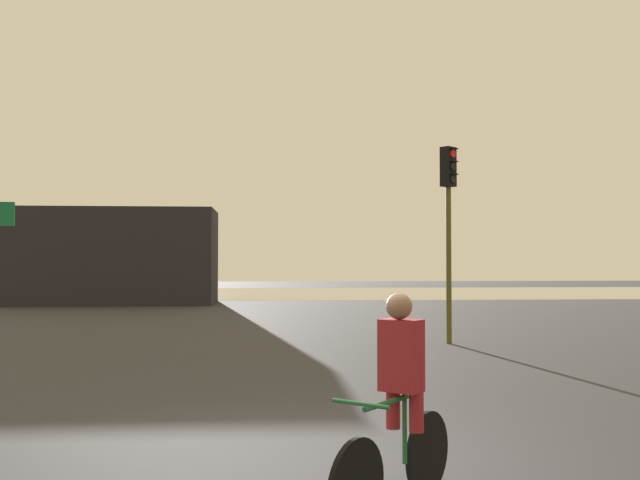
{
  "coord_description": "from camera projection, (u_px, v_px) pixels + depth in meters",
  "views": [
    {
      "loc": [
        -0.34,
        -6.37,
        1.86
      ],
      "look_at": [
        0.5,
        5.0,
        2.2
      ],
      "focal_mm": 40.0,
      "sensor_mm": 36.0,
      "label": 1
    }
  ],
  "objects": [
    {
      "name": "water_strip",
      "position": [
        273.0,
        293.0,
        41.59
      ],
      "size": [
        80.0,
        16.0,
        0.01
      ],
      "primitive_type": "cube",
      "color": "#9E937F",
      "rests_on": "ground"
    },
    {
      "name": "ground_plane",
      "position": [
        305.0,
        470.0,
        6.32
      ],
      "size": [
        120.0,
        120.0,
        0.0
      ],
      "primitive_type": "plane",
      "color": "#333338"
    },
    {
      "name": "distant_building",
      "position": [
        107.0,
        257.0,
        31.14
      ],
      "size": [
        9.38,
        4.0,
        4.14
      ],
      "primitive_type": "cube",
      "color": "black",
      "rests_on": "ground"
    },
    {
      "name": "traffic_light_far_right",
      "position": [
        449.0,
        207.0,
        16.16
      ],
      "size": [
        0.41,
        0.42,
        4.46
      ],
      "rotation": [
        0.0,
        0.0,
        3.83
      ],
      "color": "#4C4719",
      "rests_on": "ground"
    },
    {
      "name": "cyclist",
      "position": [
        399.0,
        400.0,
        5.32
      ],
      "size": [
        1.13,
        1.34,
        1.62
      ],
      "rotation": [
        0.0,
        0.0,
        2.45
      ],
      "color": "black",
      "rests_on": "ground"
    }
  ]
}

